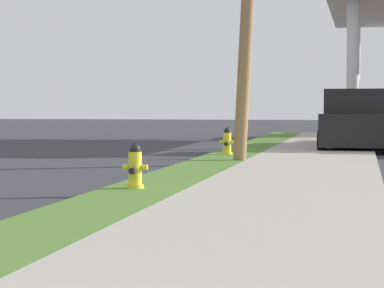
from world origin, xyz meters
TOP-DOWN VIEW (x-y plane):
  - fire_hydrant_second at (0.56, 11.31)m, footprint 0.42×0.38m
  - fire_hydrant_third at (0.59, 21.09)m, footprint 0.42×0.37m
  - car_red_by_near_pump at (4.85, 29.10)m, footprint 2.15×4.59m
  - truck_black_on_apron at (4.13, 26.05)m, footprint 2.48×5.53m

SIDE VIEW (x-z plane):
  - fire_hydrant_second at x=0.56m, z-range 0.07..0.82m
  - fire_hydrant_third at x=0.59m, z-range 0.07..0.82m
  - car_red_by_near_pump at x=4.85m, z-range -0.07..1.51m
  - truck_black_on_apron at x=4.13m, z-range -0.07..1.90m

